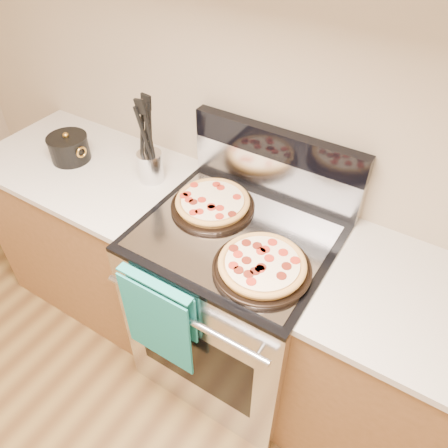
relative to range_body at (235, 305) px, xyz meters
The scene contains 16 objects.
wall_back 0.97m from the range_body, 90.00° to the left, with size 4.00×4.00×0.00m, color tan.
range_body is the anchor object (origin of this frame).
oven_window 0.34m from the range_body, 90.00° to the right, with size 0.56×0.01×0.40m, color black.
cooktop 0.46m from the range_body, ahead, with size 0.76×0.68×0.02m, color black.
backsplash_lower 0.64m from the range_body, 90.00° to the left, with size 0.76×0.06×0.18m, color silver.
backsplash_upper 0.77m from the range_body, 90.00° to the left, with size 0.76×0.06×0.12m, color black.
oven_handle 0.51m from the range_body, 90.00° to the right, with size 0.03×0.03×0.70m, color silver.
dish_towel 0.47m from the range_body, 107.74° to the right, with size 0.32×0.05×0.42m, color teal, non-canonical shape.
foil_sheet 0.47m from the range_body, 90.00° to the right, with size 0.70×0.55×0.01m, color gray.
cabinet_left 0.88m from the range_body, behind, with size 1.00×0.62×0.88m, color brown.
countertop_left 0.99m from the range_body, behind, with size 1.02×0.64×0.03m, color beige.
cabinet_right 0.88m from the range_body, ahead, with size 1.00×0.62×0.88m, color brown.
pepperoni_pizza_back 0.53m from the range_body, 156.47° to the left, with size 0.34×0.34×0.05m, color #AC6F34, non-canonical shape.
pepperoni_pizza_front 0.55m from the range_body, 35.84° to the right, with size 0.35×0.35×0.05m, color #AC6F34, non-canonical shape.
utensil_crock 0.75m from the range_body, 168.18° to the left, with size 0.11×0.11×0.14m, color silver.
saucepan 1.08m from the range_body, behind, with size 0.18×0.18×0.11m, color black.
Camera 1 is at (0.62, 0.56, 2.10)m, focal length 35.00 mm.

